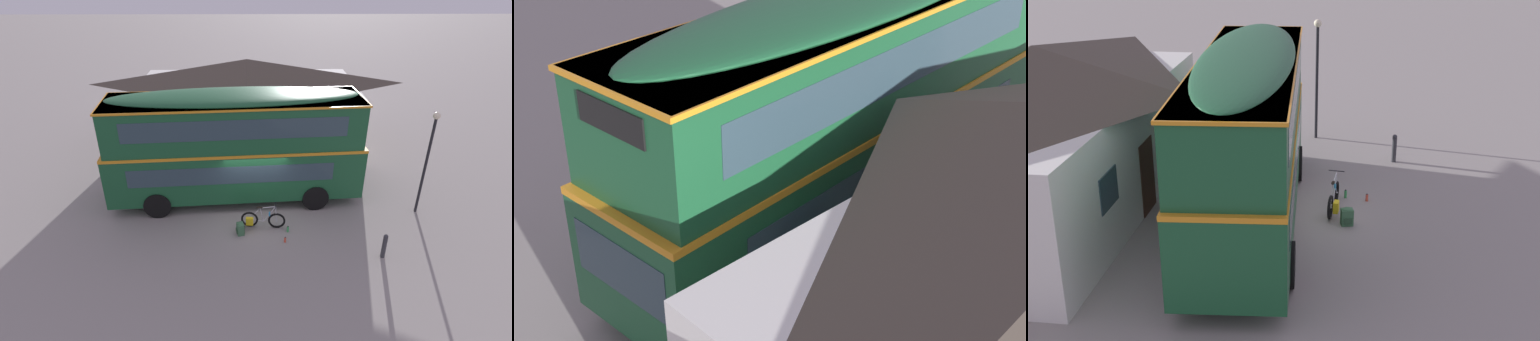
# 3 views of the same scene
# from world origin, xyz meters

# --- Properties ---
(ground_plane) EXTENTS (120.00, 120.00, 0.00)m
(ground_plane) POSITION_xyz_m (0.00, 0.00, 0.00)
(ground_plane) COLOR gray
(double_decker_bus) EXTENTS (10.63, 3.33, 4.79)m
(double_decker_bus) POSITION_xyz_m (-0.83, 0.92, 2.64)
(double_decker_bus) COLOR black
(double_decker_bus) RESTS_ON ground
(touring_bicycle) EXTENTS (1.75, 0.46, 1.05)m
(touring_bicycle) POSITION_xyz_m (0.22, -1.30, 0.37)
(touring_bicycle) COLOR black
(touring_bicycle) RESTS_ON ground
(backpack_on_ground) EXTENTS (0.36, 0.38, 0.52)m
(backpack_on_ground) POSITION_xyz_m (-0.60, -1.71, 0.27)
(backpack_on_ground) COLOR #386642
(backpack_on_ground) RESTS_ON ground
(water_bottle_red_squeeze) EXTENTS (0.08, 0.08, 0.23)m
(water_bottle_red_squeeze) POSITION_xyz_m (1.08, -2.23, 0.11)
(water_bottle_red_squeeze) COLOR #D84C33
(water_bottle_red_squeeze) RESTS_ON ground
(water_bottle_green_metal) EXTENTS (0.08, 0.08, 0.26)m
(water_bottle_green_metal) POSITION_xyz_m (1.23, -1.60, 0.12)
(water_bottle_green_metal) COLOR green
(water_bottle_green_metal) RESTS_ON ground
(pub_building) EXTENTS (11.93, 6.35, 4.68)m
(pub_building) POSITION_xyz_m (-0.39, 6.86, 2.39)
(pub_building) COLOR silver
(pub_building) RESTS_ON ground
(street_lamp) EXTENTS (0.28, 0.28, 4.39)m
(street_lamp) POSITION_xyz_m (6.69, -0.25, 2.73)
(street_lamp) COLOR black
(street_lamp) RESTS_ON ground
(kerb_bollard) EXTENTS (0.16, 0.16, 0.97)m
(kerb_bollard) POSITION_xyz_m (4.49, -3.08, 0.50)
(kerb_bollard) COLOR #333338
(kerb_bollard) RESTS_ON ground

